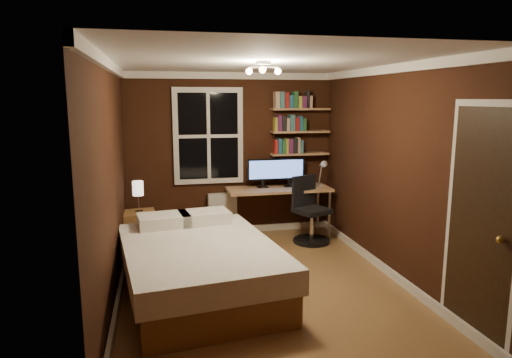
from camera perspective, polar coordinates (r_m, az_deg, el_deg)
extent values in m
plane|color=brown|center=(5.42, 0.59, -12.92)|extent=(4.20, 4.20, 0.00)
cube|color=black|center=(7.11, -3.16, 3.05)|extent=(3.20, 0.04, 2.50)
cube|color=black|center=(4.97, -17.69, -0.48)|extent=(0.04, 4.20, 2.50)
cube|color=black|center=(5.64, 16.67, 0.78)|extent=(0.04, 4.20, 2.50)
cube|color=white|center=(5.01, 0.64, 14.44)|extent=(3.20, 4.20, 0.02)
cube|color=silver|center=(7.00, -5.98, 5.36)|extent=(1.06, 0.06, 1.46)
sphere|color=gold|center=(4.18, 28.22, -6.71)|extent=(0.06, 0.06, 0.06)
cube|color=#99714A|center=(7.24, 5.48, 3.14)|extent=(0.92, 0.22, 0.03)
cube|color=#99714A|center=(7.21, 5.52, 5.91)|extent=(0.92, 0.22, 0.03)
cube|color=#99714A|center=(7.19, 5.57, 8.69)|extent=(0.92, 0.22, 0.03)
cube|color=brown|center=(5.10, -7.00, -12.51)|extent=(1.72, 2.26, 0.33)
cube|color=silver|center=(5.00, -7.08, -9.42)|extent=(1.82, 2.33, 0.25)
cube|color=white|center=(5.66, -11.44, -5.10)|extent=(0.65, 0.49, 0.15)
cube|color=white|center=(5.75, -6.49, -4.72)|extent=(0.65, 0.49, 0.15)
cube|color=brown|center=(6.65, -14.31, -6.31)|extent=(0.49, 0.49, 0.55)
cube|color=beige|center=(7.14, -4.21, -4.44)|extent=(0.44, 0.15, 0.66)
cube|color=#99714A|center=(7.03, 2.87, -1.28)|extent=(1.59, 0.60, 0.04)
cylinder|color=beige|center=(6.71, -2.68, -5.13)|extent=(0.04, 0.04, 0.72)
cylinder|color=beige|center=(7.10, 9.15, -4.41)|extent=(0.04, 0.04, 0.72)
cylinder|color=beige|center=(7.21, -3.37, -4.08)|extent=(0.04, 0.04, 0.72)
cylinder|color=beige|center=(7.57, 7.73, -3.47)|extent=(0.04, 0.04, 0.72)
cylinder|color=black|center=(6.90, 6.94, -7.66)|extent=(0.54, 0.54, 0.05)
cylinder|color=silver|center=(6.83, 6.98, -5.86)|extent=(0.06, 0.06, 0.40)
cube|color=black|center=(6.77, 7.03, -3.94)|extent=(0.57, 0.57, 0.07)
cube|color=black|center=(6.86, 6.00, -1.46)|extent=(0.41, 0.20, 0.46)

